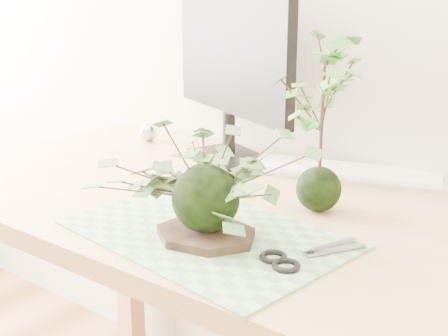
{
  "coord_description": "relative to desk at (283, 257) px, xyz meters",
  "views": [
    {
      "loc": [
        0.65,
        0.29,
        1.17
      ],
      "look_at": [
        0.0,
        1.14,
        0.84
      ],
      "focal_mm": 50.0,
      "sensor_mm": 36.0,
      "label": 1
    }
  ],
  "objects": [
    {
      "name": "ivy_kokedama",
      "position": [
        -0.04,
        -0.18,
        0.22
      ],
      "size": [
        0.33,
        0.33,
        0.23
      ],
      "rotation": [
        0.0,
        0.0,
        0.03
      ],
      "color": "black",
      "rests_on": "stone_dish"
    },
    {
      "name": "foil_ball",
      "position": [
        -0.59,
        0.24,
        0.11
      ],
      "size": [
        0.05,
        0.05,
        0.05
      ],
      "primitive_type": "sphere",
      "color": "silver",
      "rests_on": "desk"
    },
    {
      "name": "stone_dish",
      "position": [
        -0.04,
        -0.18,
        0.1
      ],
      "size": [
        0.21,
        0.21,
        0.01
      ],
      "primitive_type": "cylinder",
      "rotation": [
        0.0,
        0.0,
        0.2
      ],
      "color": "black",
      "rests_on": "cutting_mat"
    },
    {
      "name": "desk",
      "position": [
        0.0,
        0.0,
        0.0
      ],
      "size": [
        1.6,
        0.7,
        0.74
      ],
      "color": "tan",
      "rests_on": "ground_plane"
    },
    {
      "name": "maple_kokedama",
      "position": [
        0.04,
        0.06,
        0.34
      ],
      "size": [
        0.2,
        0.2,
        0.36
      ],
      "rotation": [
        0.0,
        0.0,
        0.04
      ],
      "color": "black",
      "rests_on": "desk"
    },
    {
      "name": "scissors",
      "position": [
        0.13,
        -0.17,
        0.1
      ],
      "size": [
        0.09,
        0.19,
        0.01
      ],
      "rotation": [
        0.0,
        0.0,
        -0.42
      ],
      "color": "gray",
      "rests_on": "cutting_mat"
    },
    {
      "name": "monitor",
      "position": [
        -0.31,
        0.24,
        0.33
      ],
      "size": [
        0.44,
        0.21,
        0.42
      ],
      "rotation": [
        0.0,
        0.0,
        -0.39
      ],
      "color": "black",
      "rests_on": "desk"
    },
    {
      "name": "keyboard",
      "position": [
        -0.02,
        0.29,
        0.1
      ],
      "size": [
        0.47,
        0.26,
        0.02
      ],
      "rotation": [
        0.0,
        0.0,
        0.31
      ],
      "color": "silver",
      "rests_on": "desk"
    },
    {
      "name": "cutting_mat",
      "position": [
        -0.06,
        -0.16,
        0.09
      ],
      "size": [
        0.51,
        0.38,
        0.0
      ],
      "primitive_type": "cube",
      "rotation": [
        0.0,
        0.0,
        -0.13
      ],
      "color": "#548457",
      "rests_on": "desk"
    }
  ]
}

